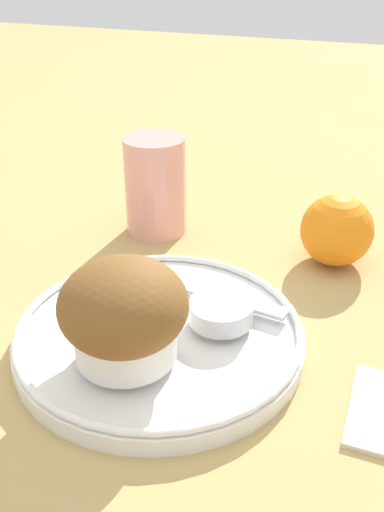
{
  "coord_description": "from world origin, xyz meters",
  "views": [
    {
      "loc": [
        0.15,
        -0.35,
        0.28
      ],
      "look_at": [
        0.01,
        0.03,
        0.06
      ],
      "focal_mm": 40.0,
      "sensor_mm": 36.0,
      "label": 1
    }
  ],
  "objects_px": {
    "muffin": "(124,313)",
    "orange_fruit": "(337,230)",
    "juice_glass": "(155,186)",
    "butter_knife": "(192,288)"
  },
  "relations": [
    {
      "from": "muffin",
      "to": "juice_glass",
      "type": "distance_m",
      "value": 0.24
    },
    {
      "from": "orange_fruit",
      "to": "juice_glass",
      "type": "height_order",
      "value": "juice_glass"
    },
    {
      "from": "butter_knife",
      "to": "orange_fruit",
      "type": "distance_m",
      "value": 0.16
    },
    {
      "from": "muffin",
      "to": "orange_fruit",
      "type": "relative_size",
      "value": 1.29
    },
    {
      "from": "muffin",
      "to": "juice_glass",
      "type": "xyz_separation_m",
      "value": [
        -0.08,
        0.22,
        -0.0
      ]
    },
    {
      "from": "juice_glass",
      "to": "muffin",
      "type": "bearing_deg",
      "value": -70.65
    },
    {
      "from": "butter_knife",
      "to": "juice_glass",
      "type": "xyz_separation_m",
      "value": [
        -0.09,
        0.13,
        0.03
      ]
    },
    {
      "from": "butter_knife",
      "to": "orange_fruit",
      "type": "xyz_separation_m",
      "value": [
        0.1,
        0.13,
        0.01
      ]
    },
    {
      "from": "butter_knife",
      "to": "juice_glass",
      "type": "relative_size",
      "value": 1.62
    },
    {
      "from": "muffin",
      "to": "orange_fruit",
      "type": "height_order",
      "value": "muffin"
    }
  ]
}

